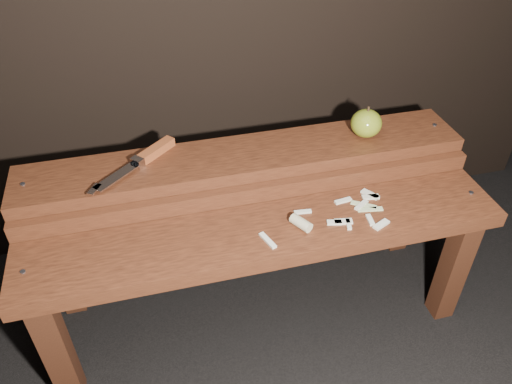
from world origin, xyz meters
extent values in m
plane|color=black|center=(0.00, 0.00, 0.00)|extent=(60.00, 60.00, 0.00)
cube|color=#381A0E|center=(-0.54, -0.10, 0.19)|extent=(0.06, 0.06, 0.38)
cube|color=#381A0E|center=(0.54, -0.10, 0.19)|extent=(0.06, 0.06, 0.38)
cube|color=#492211|center=(0.00, -0.05, 0.40)|extent=(1.20, 0.20, 0.04)
cylinder|color=slate|center=(-0.56, -0.05, 0.42)|extent=(0.01, 0.01, 0.00)
cylinder|color=slate|center=(0.56, -0.05, 0.42)|extent=(0.01, 0.01, 0.00)
cube|color=#381A0E|center=(-0.54, 0.20, 0.23)|extent=(0.06, 0.06, 0.46)
cube|color=#381A0E|center=(0.54, 0.20, 0.23)|extent=(0.06, 0.06, 0.46)
cube|color=#492211|center=(0.00, 0.07, 0.44)|extent=(1.20, 0.02, 0.05)
cube|color=#492211|center=(0.00, 0.17, 0.48)|extent=(1.20, 0.18, 0.04)
cylinder|color=slate|center=(-0.56, 0.17, 0.50)|extent=(0.01, 0.01, 0.00)
cylinder|color=slate|center=(0.56, 0.17, 0.50)|extent=(0.01, 0.01, 0.00)
ellipsoid|color=olive|center=(0.34, 0.17, 0.54)|extent=(0.09, 0.09, 0.08)
cylinder|color=#382314|center=(0.34, 0.17, 0.58)|extent=(0.01, 0.01, 0.01)
cube|color=#954420|center=(-0.23, 0.22, 0.51)|extent=(0.11, 0.10, 0.02)
cube|color=silver|center=(-0.28, 0.18, 0.51)|extent=(0.04, 0.04, 0.03)
cube|color=silver|center=(-0.34, 0.13, 0.51)|extent=(0.11, 0.11, 0.00)
cube|color=silver|center=(-0.39, 0.09, 0.51)|extent=(0.04, 0.05, 0.00)
cube|color=beige|center=(0.10, -0.01, 0.42)|extent=(0.05, 0.02, 0.01)
cube|color=beige|center=(0.29, 0.00, 0.42)|extent=(0.05, 0.02, 0.01)
cube|color=beige|center=(0.26, -0.03, 0.42)|extent=(0.05, 0.04, 0.01)
cube|color=beige|center=(0.20, -0.09, 0.42)|extent=(0.02, 0.04, 0.01)
cube|color=beige|center=(0.22, 0.00, 0.42)|extent=(0.05, 0.02, 0.01)
cube|color=beige|center=(0.27, -0.11, 0.42)|extent=(0.05, 0.03, 0.01)
cube|color=beige|center=(0.25, -0.08, 0.42)|extent=(0.02, 0.04, 0.01)
cube|color=beige|center=(0.30, 0.01, 0.42)|extent=(0.04, 0.05, 0.01)
cube|color=beige|center=(0.16, -0.07, 0.42)|extent=(0.04, 0.02, 0.01)
cube|color=beige|center=(-0.01, -0.09, 0.42)|extent=(0.03, 0.06, 0.01)
cube|color=beige|center=(0.19, -0.07, 0.42)|extent=(0.05, 0.03, 0.01)
cylinder|color=#C9BB8C|center=(0.08, -0.06, 0.43)|extent=(0.05, 0.06, 0.03)
cube|color=#BCC988|center=(0.26, -0.03, 0.42)|extent=(0.06, 0.05, 0.00)
cube|color=#BCC988|center=(0.27, -0.05, 0.42)|extent=(0.07, 0.02, 0.00)
camera|label=1|loc=(-0.25, -0.91, 1.24)|focal=35.00mm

